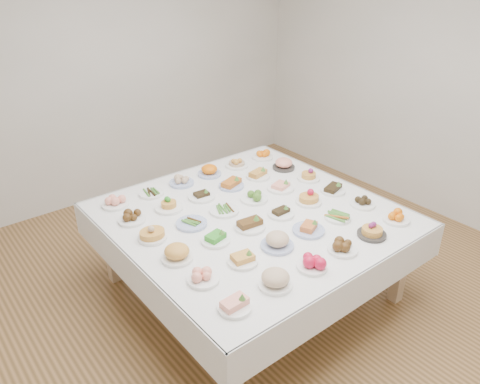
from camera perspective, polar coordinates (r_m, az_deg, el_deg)
room_envelope at (r=3.21m, az=2.20°, el=13.59°), size 5.02×5.02×2.81m
display_table at (r=3.73m, az=1.44°, el=-3.55°), size 2.08×2.08×0.75m
dish_0 at (r=2.76m, az=-0.67°, el=-13.46°), size 0.20×0.20×0.09m
dish_1 at (r=2.92m, az=4.35°, el=-10.35°), size 0.23×0.23×0.13m
dish_2 at (r=3.10m, az=8.80°, el=-8.47°), size 0.20×0.20×0.10m
dish_3 at (r=3.30m, az=12.44°, el=-6.39°), size 0.20×0.20×0.10m
dish_4 at (r=3.52m, az=15.82°, el=-4.51°), size 0.21×0.21×0.11m
dish_5 at (r=3.77m, az=18.52°, el=-2.85°), size 0.20×0.20×0.09m
dish_6 at (r=2.97m, az=-4.52°, el=-10.18°), size 0.20×0.20×0.09m
dish_7 at (r=3.12m, az=0.33°, el=-8.09°), size 0.20×0.20×0.09m
dish_8 at (r=3.27m, az=4.57°, el=-5.85°), size 0.23×0.23×0.13m
dish_9 at (r=3.48m, az=8.38°, el=-4.27°), size 0.23×0.23×0.10m
dish_10 at (r=3.69m, az=11.85°, el=-2.93°), size 0.20×0.20×0.05m
dish_11 at (r=3.91m, az=14.75°, el=-1.11°), size 0.20×0.20×0.09m
dish_12 at (r=3.16m, az=-7.71°, el=-7.18°), size 0.23×0.23×0.13m
dish_13 at (r=3.33m, az=-3.00°, el=-5.54°), size 0.21×0.21×0.09m
dish_14 at (r=3.48m, az=1.20°, el=-3.71°), size 0.23×0.23×0.11m
dish_15 at (r=3.67m, az=5.01°, el=-2.41°), size 0.21×0.21×0.08m
dish_16 at (r=3.86m, az=8.41°, el=-0.48°), size 0.21×0.21×0.14m
dish_17 at (r=4.08m, az=11.27°, el=0.51°), size 0.21×0.21×0.10m
dish_18 at (r=3.40m, az=-10.68°, el=-4.73°), size 0.21×0.21×0.13m
dish_19 at (r=3.55m, az=-5.93°, el=-3.74°), size 0.23×0.23×0.05m
dish_20 at (r=3.71m, az=-1.93°, el=-2.19°), size 0.23×0.23×0.05m
dish_21 at (r=3.87m, az=1.72°, el=-0.37°), size 0.23×0.23×0.10m
dish_22 at (r=4.06m, az=4.98°, el=0.88°), size 0.23×0.23×0.11m
dish_23 at (r=4.26m, az=8.37°, el=2.07°), size 0.20×0.20×0.11m
dish_24 at (r=3.66m, az=-13.08°, el=-2.89°), size 0.21×0.21×0.10m
dish_25 at (r=3.77m, az=-8.69°, el=-1.42°), size 0.22×0.22×0.12m
dish_26 at (r=3.92m, az=-4.72°, el=-0.29°), size 0.22×0.22×0.09m
dish_27 at (r=4.08m, az=-1.06°, el=1.15°), size 0.22×0.22×0.10m
dish_28 at (r=4.26m, az=2.21°, el=2.28°), size 0.21×0.21×0.10m
dish_29 at (r=4.45m, az=5.36°, el=3.58°), size 0.23×0.23×0.13m
dish_30 at (r=3.91m, az=-15.01°, el=-1.00°), size 0.21×0.21×0.10m
dish_31 at (r=4.03m, az=-10.76°, el=-0.08°), size 0.21×0.21×0.05m
dish_32 at (r=4.17m, az=-7.15°, el=1.40°), size 0.21×0.21×0.09m
dish_33 at (r=4.31m, az=-3.76°, el=2.76°), size 0.21×0.21×0.12m
dish_34 at (r=4.47m, az=-0.41°, el=3.81°), size 0.21×0.21×0.13m
dish_35 at (r=4.67m, az=2.74°, el=4.58°), size 0.21×0.21×0.09m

